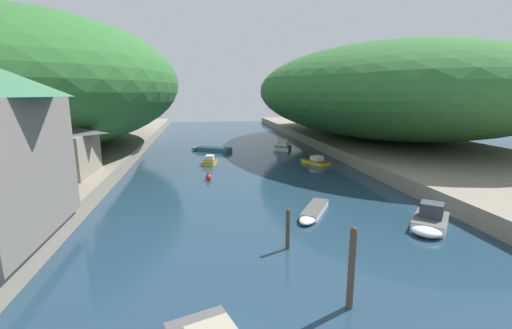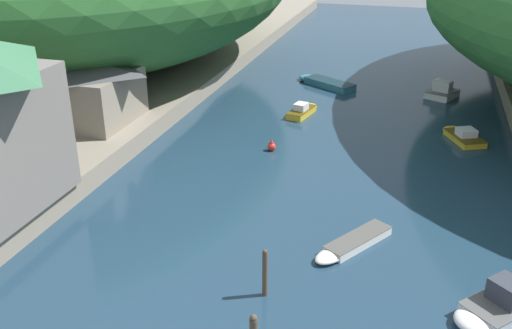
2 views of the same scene
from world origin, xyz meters
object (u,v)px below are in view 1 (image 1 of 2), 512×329
(boat_far_right_bank, at_px, (209,149))
(boathouse_shed, at_px, (49,148))
(boat_small_dinghy, at_px, (430,222))
(boat_near_quay, at_px, (211,160))
(channel_buoy_near, at_px, (208,177))
(person_on_quay, at_px, (8,208))
(boat_red_skiff, at_px, (314,161))
(boat_open_rowboat, at_px, (313,212))
(boat_moored_right, at_px, (283,146))

(boat_far_right_bank, bearing_deg, boathouse_shed, 174.47)
(boat_small_dinghy, height_order, boat_near_quay, boat_small_dinghy)
(boathouse_shed, height_order, boat_far_right_bank, boathouse_shed)
(channel_buoy_near, xyz_separation_m, person_on_quay, (-11.22, -13.24, 2.02))
(person_on_quay, bearing_deg, channel_buoy_near, -58.53)
(boat_small_dinghy, relative_size, boat_red_skiff, 0.99)
(boat_near_quay, bearing_deg, boat_open_rowboat, -59.14)
(boat_moored_right, height_order, channel_buoy_near, boat_moored_right)
(boat_red_skiff, relative_size, channel_buoy_near, 5.10)
(boat_far_right_bank, bearing_deg, person_on_quay, -169.30)
(boat_small_dinghy, relative_size, boat_moored_right, 1.08)
(boat_small_dinghy, relative_size, channel_buoy_near, 5.06)
(boat_moored_right, distance_m, boat_far_right_bank, 11.07)
(boat_open_rowboat, bearing_deg, boat_near_quay, -39.13)
(boat_open_rowboat, height_order, person_on_quay, person_on_quay)
(boat_near_quay, height_order, boat_red_skiff, boat_near_quay)
(boat_moored_right, xyz_separation_m, boat_open_rowboat, (-4.61, -27.59, -0.25))
(boat_small_dinghy, xyz_separation_m, boat_red_skiff, (-0.71, 20.69, -0.17))
(boathouse_shed, xyz_separation_m, person_on_quay, (2.37, -11.79, -1.43))
(boat_open_rowboat, xyz_separation_m, channel_buoy_near, (-7.05, 11.08, 0.11))
(boathouse_shed, height_order, boat_open_rowboat, boathouse_shed)
(boat_near_quay, bearing_deg, boathouse_shed, -133.23)
(person_on_quay, bearing_deg, boat_near_quay, -46.81)
(boat_far_right_bank, distance_m, channel_buoy_near, 17.00)
(boat_moored_right, height_order, boat_open_rowboat, boat_moored_right)
(boat_far_right_bank, bearing_deg, boat_red_skiff, -99.40)
(boat_small_dinghy, relative_size, person_on_quay, 2.63)
(boathouse_shed, xyz_separation_m, boat_small_dinghy, (27.24, -13.14, -3.32))
(person_on_quay, bearing_deg, boat_moored_right, -55.79)
(boat_moored_right, distance_m, person_on_quay, 37.58)
(boat_near_quay, relative_size, channel_buoy_near, 4.83)
(boathouse_shed, xyz_separation_m, boat_open_rowboat, (20.65, -9.63, -3.57))
(channel_buoy_near, bearing_deg, boat_small_dinghy, -46.92)
(boat_far_right_bank, bearing_deg, boat_near_quay, -148.60)
(boat_near_quay, distance_m, boat_red_skiff, 12.62)
(boat_moored_right, bearing_deg, boat_open_rowboat, -74.79)
(boat_moored_right, distance_m, channel_buoy_near, 20.22)
(boat_near_quay, xyz_separation_m, boat_moored_right, (11.16, 8.23, 0.14))
(boat_far_right_bank, height_order, channel_buoy_near, channel_buoy_near)
(boat_far_right_bank, height_order, person_on_quay, person_on_quay)
(boat_moored_right, height_order, boat_red_skiff, boat_moored_right)
(boat_small_dinghy, bearing_deg, channel_buoy_near, -4.93)
(boathouse_shed, distance_m, person_on_quay, 12.12)
(boat_near_quay, xyz_separation_m, person_on_quay, (-11.72, -21.52, 2.03))
(boat_near_quay, bearing_deg, boat_far_right_bank, 101.50)
(boat_near_quay, relative_size, person_on_quay, 2.51)
(boat_near_quay, height_order, person_on_quay, person_on_quay)
(boat_open_rowboat, bearing_deg, boat_red_skiff, -76.72)
(channel_buoy_near, bearing_deg, boat_red_skiff, 25.26)
(channel_buoy_near, bearing_deg, boathouse_shed, -173.94)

